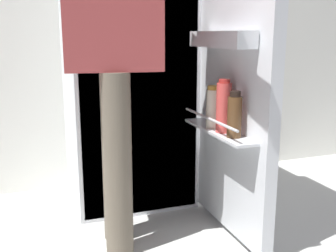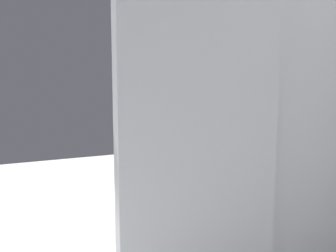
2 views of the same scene
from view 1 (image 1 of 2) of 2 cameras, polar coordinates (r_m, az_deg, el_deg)
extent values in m
plane|color=silver|center=(2.03, -1.51, -15.09)|extent=(5.36, 5.36, 0.00)
cube|color=silver|center=(2.31, -5.84, 10.50)|extent=(0.65, 0.57, 1.72)
cube|color=white|center=(2.04, -3.91, 10.25)|extent=(0.61, 0.01, 1.68)
cube|color=white|center=(2.08, -4.31, 13.18)|extent=(0.57, 0.09, 0.01)
cube|color=silver|center=(1.88, 9.49, 10.08)|extent=(0.06, 0.64, 1.67)
cube|color=white|center=(1.89, 6.95, -0.70)|extent=(0.11, 0.55, 0.01)
cylinder|color=silver|center=(1.85, 5.71, 1.02)|extent=(0.01, 0.52, 0.01)
cube|color=white|center=(1.84, 7.30, 11.84)|extent=(0.09, 0.46, 0.07)
cylinder|color=#EDE5CC|center=(1.90, 6.31, 2.36)|extent=(0.07, 0.07, 0.18)
cylinder|color=#B78933|center=(1.89, 6.38, 5.29)|extent=(0.06, 0.06, 0.02)
cylinder|color=brown|center=(1.74, 9.20, 1.22)|extent=(0.06, 0.06, 0.17)
cylinder|color=black|center=(1.72, 9.31, 4.41)|extent=(0.05, 0.05, 0.02)
cylinder|color=#DB4C47|center=(1.82, 7.72, 2.51)|extent=(0.07, 0.07, 0.22)
cylinder|color=#B22D28|center=(1.81, 7.84, 6.19)|extent=(0.05, 0.05, 0.02)
cylinder|color=#665B4C|center=(1.90, -7.32, -4.24)|extent=(0.12, 0.12, 0.80)
cylinder|color=#665B4C|center=(1.76, -6.96, -5.57)|extent=(0.12, 0.12, 0.80)
cube|color=#9E3D3D|center=(1.75, -7.79, 16.90)|extent=(0.42, 0.27, 0.56)
cylinder|color=#9E3D3D|center=(1.94, -8.18, 15.77)|extent=(0.08, 0.08, 0.53)
camera|label=2|loc=(2.38, 47.85, 9.06)|focal=43.37mm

